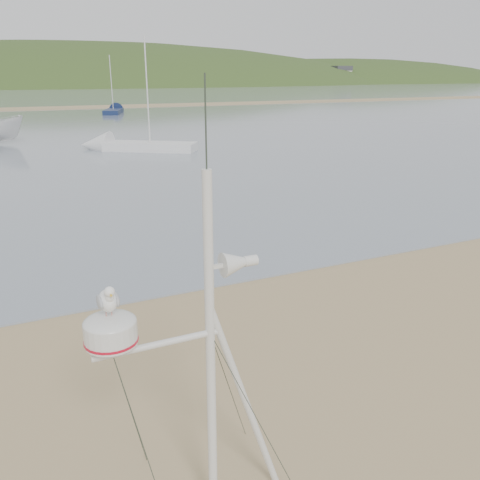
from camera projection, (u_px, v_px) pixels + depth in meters
name	position (u px, v px, depth m)	size (l,w,h in m)	color
ground	(101.00, 445.00, 6.48)	(560.00, 560.00, 0.00)	#907953
hill_ridge	(45.00, 132.00, 222.00)	(620.00, 180.00, 80.00)	#283C18
far_cottages	(0.00, 75.00, 174.81)	(294.40, 6.30, 8.00)	silver
mast_rig	(209.00, 428.00, 5.14)	(2.01, 2.14, 4.53)	silver
sailboat_white_near	(120.00, 146.00, 31.25)	(7.01, 5.59, 7.23)	silver
sailboat_blue_far	(116.00, 110.00, 61.82)	(4.09, 7.39, 7.17)	#121F42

